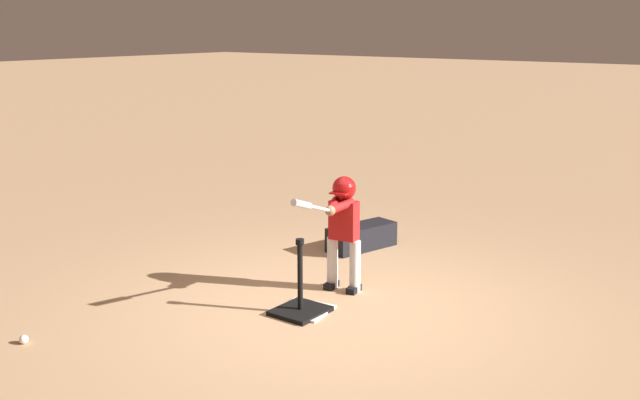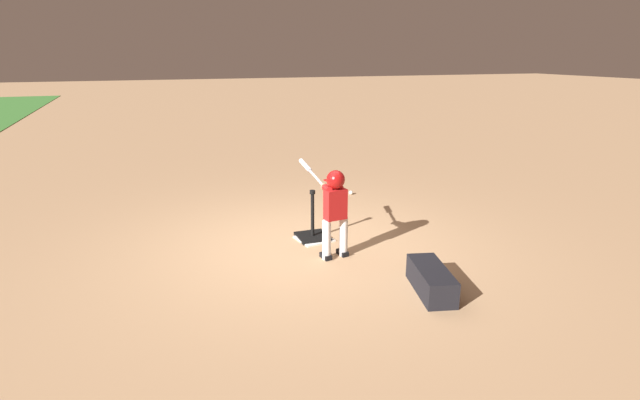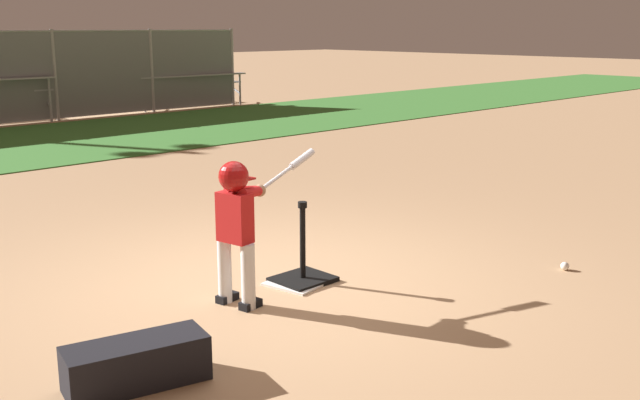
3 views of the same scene
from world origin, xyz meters
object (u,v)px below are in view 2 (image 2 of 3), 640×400
(batting_tee, at_px, (313,232))
(equipment_bag, at_px, (431,280))
(batter_child, at_px, (334,202))
(baseball, at_px, (351,193))

(batting_tee, relative_size, equipment_bag, 0.83)
(batting_tee, distance_m, batter_child, 0.94)
(batter_child, xyz_separation_m, equipment_bag, (-1.28, -0.63, -0.58))
(baseball, bearing_deg, batting_tee, 143.48)
(equipment_bag, bearing_deg, batting_tee, 32.54)
(baseball, height_order, equipment_bag, equipment_bag)
(batter_child, distance_m, equipment_bag, 1.54)
(batting_tee, xyz_separation_m, equipment_bag, (-1.98, -0.67, 0.05))
(batting_tee, bearing_deg, baseball, -36.52)
(batting_tee, height_order, baseball, batting_tee)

